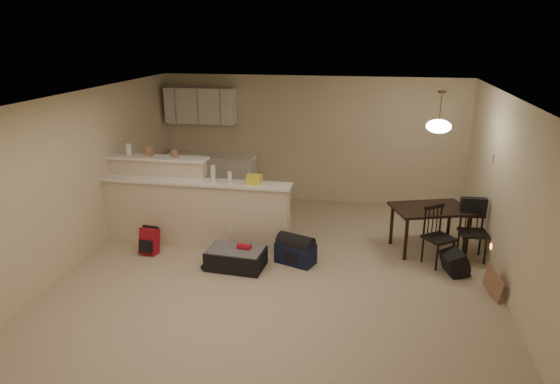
% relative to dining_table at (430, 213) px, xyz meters
% --- Properties ---
extents(room, '(7.00, 7.02, 2.50)m').
position_rel_dining_table_xyz_m(room, '(-2.15, -1.39, 0.63)').
color(room, '#BEAD92').
rests_on(room, ground).
extents(breakfast_bar, '(3.08, 0.58, 1.39)m').
position_rel_dining_table_xyz_m(breakfast_bar, '(-3.90, -0.41, -0.02)').
color(breakfast_bar, beige).
rests_on(breakfast_bar, ground).
extents(upper_cabinets, '(1.40, 0.34, 0.70)m').
position_rel_dining_table_xyz_m(upper_cabinets, '(-4.35, 1.93, 1.28)').
color(upper_cabinets, white).
rests_on(upper_cabinets, room).
extents(kitchen_counter, '(1.80, 0.60, 0.90)m').
position_rel_dining_table_xyz_m(kitchen_counter, '(-4.15, 1.80, -0.17)').
color(kitchen_counter, white).
rests_on(kitchen_counter, ground).
extents(thermostat, '(0.02, 0.12, 0.12)m').
position_rel_dining_table_xyz_m(thermostat, '(0.84, 0.16, 0.88)').
color(thermostat, beige).
rests_on(thermostat, room).
extents(jar, '(0.10, 0.10, 0.20)m').
position_rel_dining_table_xyz_m(jar, '(-4.82, -0.27, 0.87)').
color(jar, silver).
rests_on(jar, breakfast_bar).
extents(cereal_box, '(0.10, 0.07, 0.16)m').
position_rel_dining_table_xyz_m(cereal_box, '(-4.47, -0.27, 0.85)').
color(cereal_box, '#98694E').
rests_on(cereal_box, breakfast_bar).
extents(small_box, '(0.08, 0.06, 0.12)m').
position_rel_dining_table_xyz_m(small_box, '(-4.03, -0.27, 0.83)').
color(small_box, '#98694E').
rests_on(small_box, breakfast_bar).
extents(bottle_a, '(0.07, 0.07, 0.26)m').
position_rel_dining_table_xyz_m(bottle_a, '(-3.34, -0.49, 0.60)').
color(bottle_a, silver).
rests_on(bottle_a, breakfast_bar).
extents(bottle_b, '(0.06, 0.06, 0.18)m').
position_rel_dining_table_xyz_m(bottle_b, '(-3.07, -0.49, 0.56)').
color(bottle_b, silver).
rests_on(bottle_b, breakfast_bar).
extents(bag_lump, '(0.22, 0.18, 0.14)m').
position_rel_dining_table_xyz_m(bag_lump, '(-2.68, -0.49, 0.54)').
color(bag_lump, '#98694E').
rests_on(bag_lump, breakfast_bar).
extents(dining_table, '(1.32, 1.08, 0.71)m').
position_rel_dining_table_xyz_m(dining_table, '(0.00, 0.00, 0.00)').
color(dining_table, black).
rests_on(dining_table, ground).
extents(pendant_lamp, '(0.36, 0.36, 0.62)m').
position_rel_dining_table_xyz_m(pendant_lamp, '(-0.00, -0.00, 1.37)').
color(pendant_lamp, brown).
rests_on(pendant_lamp, room).
extents(dining_chair_near, '(0.53, 0.53, 0.89)m').
position_rel_dining_table_xyz_m(dining_chair_near, '(0.10, -0.51, -0.18)').
color(dining_chair_near, black).
rests_on(dining_chair_near, ground).
extents(dining_chair_far, '(0.42, 0.41, 0.91)m').
position_rel_dining_table_xyz_m(dining_chair_far, '(0.62, -0.23, -0.17)').
color(dining_chair_far, black).
rests_on(dining_chair_far, ground).
extents(suitcase, '(0.86, 0.59, 0.28)m').
position_rel_dining_table_xyz_m(suitcase, '(-2.82, -1.16, -0.49)').
color(suitcase, black).
rests_on(suitcase, ground).
extents(red_backpack, '(0.29, 0.20, 0.41)m').
position_rel_dining_table_xyz_m(red_backpack, '(-4.27, -0.93, -0.42)').
color(red_backpack, '#A91324').
rests_on(red_backpack, ground).
extents(navy_duffel, '(0.64, 0.49, 0.31)m').
position_rel_dining_table_xyz_m(navy_duffel, '(-1.98, -0.85, -0.47)').
color(navy_duffel, '#111737').
rests_on(navy_duffel, ground).
extents(black_daypack, '(0.35, 0.43, 0.33)m').
position_rel_dining_table_xyz_m(black_daypack, '(0.30, -0.78, -0.46)').
color(black_daypack, black).
rests_on(black_daypack, ground).
extents(cardboard_sheet, '(0.13, 0.47, 0.36)m').
position_rel_dining_table_xyz_m(cardboard_sheet, '(0.70, -1.36, -0.44)').
color(cardboard_sheet, '#98694E').
rests_on(cardboard_sheet, ground).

